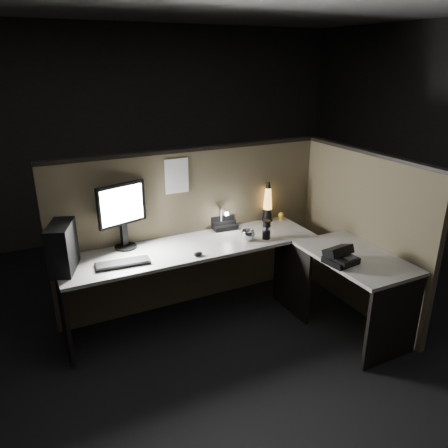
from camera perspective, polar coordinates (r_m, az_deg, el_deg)
name	(u,v)px	position (r m, az deg, el deg)	size (l,w,h in m)	color
floor	(238,348)	(3.82, 1.90, -15.83)	(6.00, 6.00, 0.00)	black
room_shell	(241,158)	(3.14, 2.25, 8.67)	(6.00, 6.00, 6.00)	silver
partition_back	(194,229)	(4.19, -4.00, -0.62)	(2.66, 0.06, 1.50)	brown
partition_right	(361,235)	(4.24, 17.41, -1.33)	(0.06, 1.66, 1.50)	brown
desk	(244,269)	(3.78, 2.59, -5.94)	(2.60, 1.60, 0.73)	#AAA6A0
pc_tower	(62,247)	(3.58, -20.37, -2.88)	(0.16, 0.36, 0.38)	black
monitor	(122,210)	(3.80, -13.16, 1.82)	(0.44, 0.19, 0.57)	black
keyboard	(123,263)	(3.60, -13.09, -5.04)	(0.43, 0.14, 0.02)	black
mouse	(198,254)	(3.67, -3.41, -3.94)	(0.08, 0.06, 0.03)	black
clip_lamp	(224,218)	(4.17, -0.03, 0.76)	(0.04, 0.16, 0.20)	white
organizer	(223,224)	(4.25, -0.12, 0.01)	(0.25, 0.22, 0.17)	black
lava_lamp	(268,205)	(4.42, 5.72, 2.48)	(0.11, 0.11, 0.40)	black
travel_mug	(266,230)	(3.99, 5.56, -0.76)	(0.08, 0.08, 0.17)	black
steel_mug	(248,235)	(3.96, 3.15, -1.49)	(0.12, 0.12, 0.10)	silver
figurine	(281,215)	(4.50, 7.46, 1.15)	(0.06, 0.06, 0.06)	yellow
pinned_paper	(177,176)	(3.94, -6.18, 6.23)	(0.22, 0.00, 0.31)	white
desk_phone	(340,256)	(3.65, 14.86, -4.10)	(0.26, 0.27, 0.14)	black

